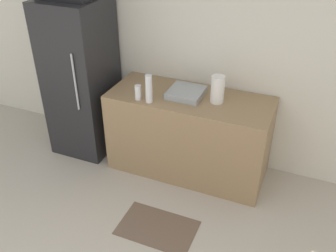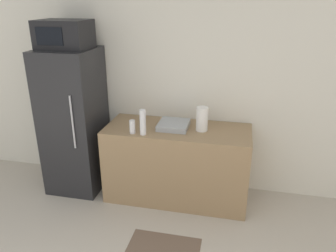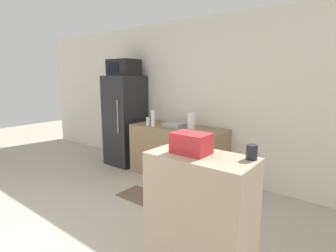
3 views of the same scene
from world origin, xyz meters
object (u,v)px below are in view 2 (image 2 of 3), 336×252
Objects in this scene: microwave at (64,34)px; bottle_short at (132,127)px; paper_towel_roll at (202,119)px; refrigerator at (74,122)px; bottle_tall at (143,122)px.

microwave is 3.68× the size of bottle_short.
microwave is 1.72m from paper_towel_roll.
microwave is 1.22m from bottle_short.
microwave is 2.04× the size of paper_towel_roll.
refrigerator is 11.58× the size of bottle_short.
refrigerator is 1.51m from paper_towel_roll.
refrigerator reaches higher than bottle_short.
paper_towel_roll is at bearing 0.52° from refrigerator.
bottle_tall is at bearing -14.31° from microwave.
bottle_short is (0.79, -0.22, 0.09)m from refrigerator.
microwave reaches higher than paper_towel_roll.
paper_towel_roll reaches higher than bottle_short.
refrigerator is at bearing -179.48° from paper_towel_roll.
bottle_tall is at bearing -157.03° from paper_towel_roll.
bottle_short is at bearing -161.31° from paper_towel_roll.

